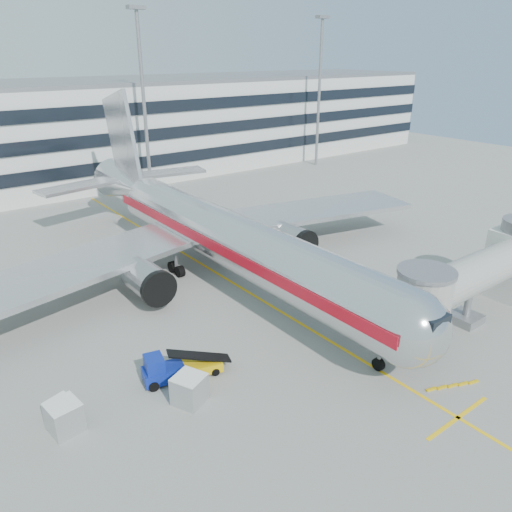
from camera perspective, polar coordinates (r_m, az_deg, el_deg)
ground at (r=40.07m, az=4.90°, el=-7.56°), size 180.00×180.00×0.00m
lead_in_line at (r=47.05m, az=-3.27°, el=-2.71°), size 0.25×70.00×0.01m
stop_bar at (r=33.01m, az=22.09°, el=-16.75°), size 6.00×0.25×0.01m
main_jet at (r=46.77m, az=-4.57°, el=2.70°), size 50.95×48.70×16.06m
jet_bridge at (r=42.98m, az=24.66°, el=-1.73°), size 17.80×4.50×7.00m
terminal at (r=87.51m, az=-21.87°, el=12.90°), size 150.00×24.25×15.60m
light_mast_centre at (r=74.65m, az=-12.81°, el=18.02°), size 2.40×1.20×25.45m
light_mast_east at (r=94.25m, az=7.29°, el=19.19°), size 2.40×1.20×25.45m
belt_loader at (r=34.11m, az=-7.35°, el=-12.46°), size 4.27×2.61×2.00m
baggage_tug at (r=33.55m, az=-10.82°, el=-12.75°), size 2.93×2.21×1.99m
cargo_container_left at (r=31.37m, az=-21.06°, el=-16.78°), size 1.90×1.90×1.81m
cargo_container_right at (r=31.88m, az=-21.31°, el=-16.38°), size 1.86×1.86×1.58m
cargo_container_front at (r=31.61m, az=-7.63°, el=-14.86°), size 2.30×2.30×1.85m
ramp_worker at (r=31.87m, az=-8.13°, el=-14.75°), size 0.64×0.72×1.67m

